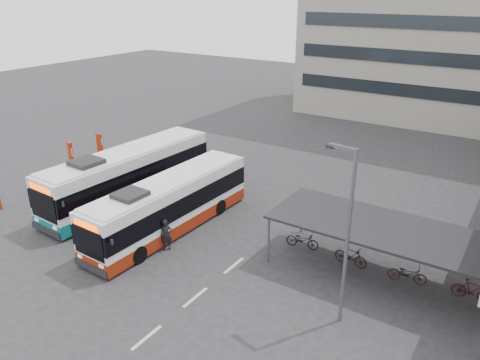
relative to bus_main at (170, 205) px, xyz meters
The scene contains 9 objects.
ground 3.11m from the bus_main, 25.21° to the right, with size 120.00×120.00×0.00m, color #28282B.
bike_shelter 11.08m from the bus_main, ahead, with size 10.00×4.00×2.54m.
road_markings 6.65m from the bus_main, 39.94° to the right, with size 0.15×7.60×0.01m.
bus_main is the anchor object (origin of this frame).
bus_teal 4.97m from the bus_main, 161.05° to the left, with size 3.12×12.00×3.52m.
pedestrian 2.28m from the bus_main, 54.64° to the right, with size 0.61×0.40×1.66m, color black.
lamp_post 11.23m from the bus_main, 11.42° to the right, with size 1.28×0.35×7.31m.
sign_totem_mid 10.42m from the bus_main, behind, with size 0.59×0.34×2.80m.
sign_totem_north 12.43m from the bus_main, 155.97° to the left, with size 0.51×0.18×2.34m.
Camera 1 is at (13.30, -15.95, 12.44)m, focal length 35.00 mm.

